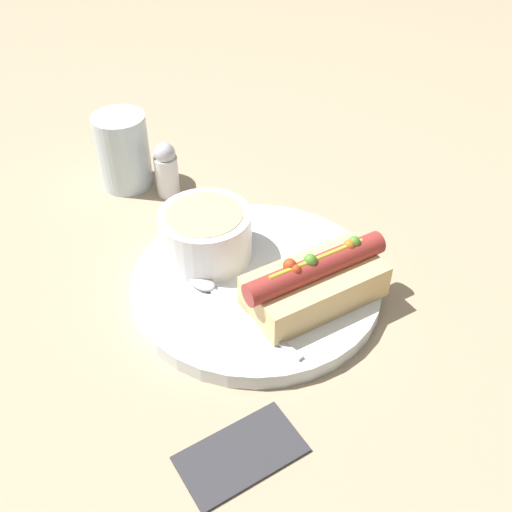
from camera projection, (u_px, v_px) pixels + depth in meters
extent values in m
plane|color=tan|center=(256.00, 289.00, 0.70)|extent=(4.00, 4.00, 0.00)
cylinder|color=white|center=(256.00, 283.00, 0.70)|extent=(0.29, 0.29, 0.02)
cube|color=#E5C17F|center=(315.00, 286.00, 0.65)|extent=(0.16, 0.11, 0.04)
cylinder|color=#9E332D|center=(316.00, 268.00, 0.63)|extent=(0.17, 0.07, 0.03)
sphere|color=#518C2D|center=(354.00, 242.00, 0.64)|extent=(0.01, 0.01, 0.01)
sphere|color=orange|center=(349.00, 245.00, 0.64)|extent=(0.01, 0.01, 0.01)
sphere|color=#C63F1E|center=(296.00, 269.00, 0.61)|extent=(0.01, 0.01, 0.01)
sphere|color=#C63F1E|center=(290.00, 265.00, 0.62)|extent=(0.01, 0.01, 0.01)
sphere|color=#518C2D|center=(310.00, 261.00, 0.62)|extent=(0.01, 0.01, 0.01)
cylinder|color=gold|center=(317.00, 259.00, 0.62)|extent=(0.12, 0.03, 0.01)
cylinder|color=white|center=(206.00, 235.00, 0.70)|extent=(0.11, 0.11, 0.06)
cylinder|color=#D1C184|center=(205.00, 219.00, 0.69)|extent=(0.09, 0.09, 0.02)
cube|color=#B7B7BC|center=(255.00, 323.00, 0.63)|extent=(0.01, 0.13, 0.00)
ellipsoid|color=#B7B7BC|center=(202.00, 282.00, 0.68)|extent=(0.02, 0.04, 0.01)
cylinder|color=silver|center=(123.00, 151.00, 0.84)|extent=(0.07, 0.07, 0.11)
cube|color=#333338|center=(241.00, 453.00, 0.54)|extent=(0.12, 0.09, 0.01)
cylinder|color=silver|center=(167.00, 176.00, 0.83)|extent=(0.03, 0.03, 0.06)
sphere|color=silver|center=(165.00, 153.00, 0.81)|extent=(0.03, 0.03, 0.03)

